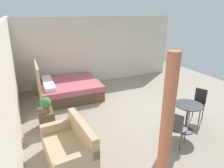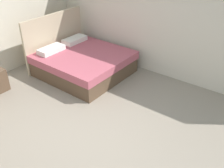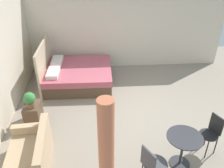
# 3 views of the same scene
# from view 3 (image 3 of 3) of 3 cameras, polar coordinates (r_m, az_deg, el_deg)

# --- Properties ---
(ground_plane) EXTENTS (8.79, 9.60, 0.02)m
(ground_plane) POSITION_cam_3_polar(r_m,az_deg,el_deg) (6.20, 6.50, -7.33)
(ground_plane) COLOR gray
(wall_right) EXTENTS (0.12, 6.60, 2.65)m
(wall_right) POSITION_cam_3_polar(r_m,az_deg,el_deg) (8.13, 3.55, 13.05)
(wall_right) COLOR beige
(wall_right) RESTS_ON ground
(bed) EXTENTS (1.91, 2.06, 1.33)m
(bed) POSITION_cam_3_polar(r_m,az_deg,el_deg) (7.42, -8.67, 2.33)
(bed) COLOR brown
(bed) RESTS_ON ground
(couch) EXTENTS (1.40, 0.87, 0.84)m
(couch) POSITION_cam_3_polar(r_m,az_deg,el_deg) (4.94, -19.10, -16.68)
(couch) COLOR tan
(couch) RESTS_ON ground
(nightstand) EXTENTS (0.52, 0.36, 0.51)m
(nightstand) POSITION_cam_3_polar(r_m,az_deg,el_deg) (6.08, -18.49, -6.74)
(nightstand) COLOR brown
(nightstand) RESTS_ON ground
(potted_plant) EXTENTS (0.27, 0.27, 0.40)m
(potted_plant) POSITION_cam_3_polar(r_m,az_deg,el_deg) (5.73, -19.32, -3.55)
(potted_plant) COLOR brown
(potted_plant) RESTS_ON nightstand
(vase) EXTENTS (0.13, 0.13, 0.19)m
(vase) POSITION_cam_3_polar(r_m,az_deg,el_deg) (5.98, -19.02, -3.37)
(vase) COLOR silver
(vase) RESTS_ON nightstand
(balcony_table) EXTENTS (0.68, 0.68, 0.73)m
(balcony_table) POSITION_cam_3_polar(r_m,az_deg,el_deg) (4.82, 16.83, -14.02)
(balcony_table) COLOR #2D2D33
(balcony_table) RESTS_ON ground
(cafe_chair_near_window) EXTENTS (0.50, 0.50, 0.88)m
(cafe_chair_near_window) POSITION_cam_3_polar(r_m,az_deg,el_deg) (5.27, 23.05, -10.41)
(cafe_chair_near_window) COLOR black
(cafe_chair_near_window) RESTS_ON ground
(cafe_chair_near_couch) EXTENTS (0.60, 0.60, 0.86)m
(cafe_chair_near_couch) POSITION_cam_3_polar(r_m,az_deg,el_deg) (4.39, 9.63, -18.30)
(cafe_chair_near_couch) COLOR #3F3F44
(cafe_chair_near_couch) RESTS_ON ground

